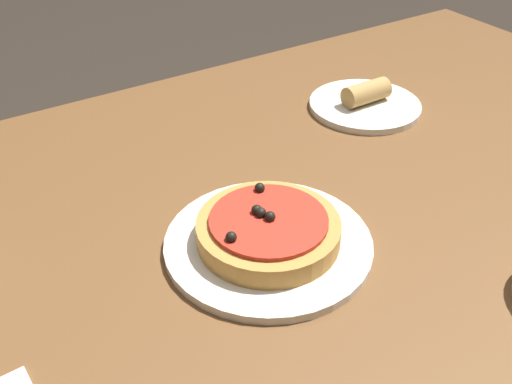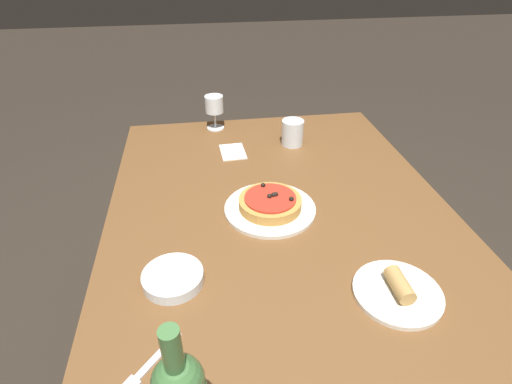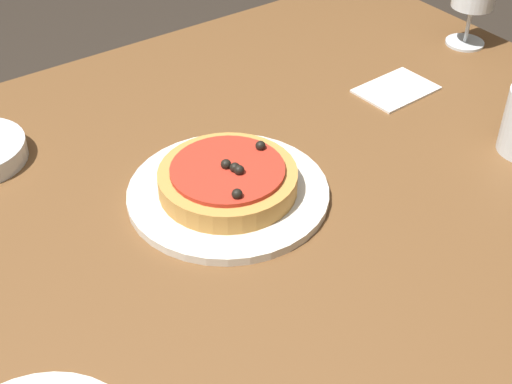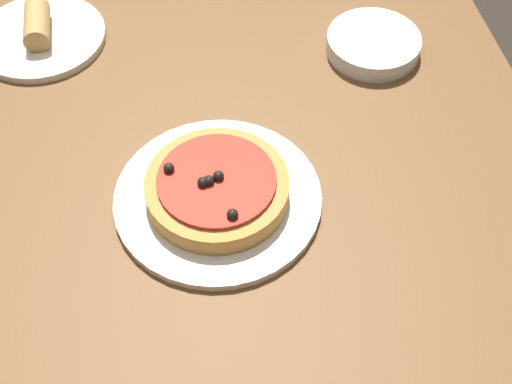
{
  "view_description": "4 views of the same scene",
  "coord_description": "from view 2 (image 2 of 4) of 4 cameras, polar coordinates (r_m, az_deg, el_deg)",
  "views": [
    {
      "loc": [
        0.45,
        0.53,
        1.28
      ],
      "look_at": [
        0.12,
        0.01,
        0.85
      ],
      "focal_mm": 42.0,
      "sensor_mm": 36.0,
      "label": 1
    },
    {
      "loc": [
        -0.83,
        0.22,
        1.48
      ],
      "look_at": [
        0.13,
        0.07,
        0.83
      ],
      "focal_mm": 28.0,
      "sensor_mm": 36.0,
      "label": 2
    },
    {
      "loc": [
        -0.29,
        -0.6,
        1.37
      ],
      "look_at": [
        0.13,
        -0.02,
        0.81
      ],
      "focal_mm": 50.0,
      "sensor_mm": 36.0,
      "label": 3
    },
    {
      "loc": [
        0.68,
        -0.01,
        1.52
      ],
      "look_at": [
        0.17,
        0.07,
        0.85
      ],
      "focal_mm": 50.0,
      "sensor_mm": 36.0,
      "label": 4
    }
  ],
  "objects": [
    {
      "name": "dining_table",
      "position": [
        1.16,
        4.58,
        -8.99
      ],
      "size": [
        1.6,
        1.02,
        0.77
      ],
      "color": "brown",
      "rests_on": "ground_plane"
    },
    {
      "name": "dinner_plate",
      "position": [
        1.19,
        2.01,
        -2.4
      ],
      "size": [
        0.27,
        0.27,
        0.01
      ],
      "color": "silver",
      "rests_on": "dining_table"
    },
    {
      "name": "pizza",
      "position": [
        1.18,
        2.04,
        -1.48
      ],
      "size": [
        0.19,
        0.19,
        0.05
      ],
      "color": "#BC843D",
      "rests_on": "dinner_plate"
    },
    {
      "name": "wine_glass",
      "position": [
        1.67,
        -5.99,
        12.16
      ],
      "size": [
        0.07,
        0.07,
        0.14
      ],
      "color": "silver",
      "rests_on": "dining_table"
    },
    {
      "name": "water_cup",
      "position": [
        1.55,
        5.24,
        8.45
      ],
      "size": [
        0.08,
        0.08,
        0.1
      ],
      "color": "silver",
      "rests_on": "dining_table"
    },
    {
      "name": "side_bowl",
      "position": [
        0.99,
        -11.77,
        -11.91
      ],
      "size": [
        0.15,
        0.15,
        0.03
      ],
      "color": "silver",
      "rests_on": "dining_table"
    },
    {
      "name": "fork",
      "position": [
        0.86,
        -15.56,
        -23.22
      ],
      "size": [
        0.14,
        0.13,
        0.0
      ],
      "rotation": [
        0.0,
        0.0,
        2.43
      ],
      "color": "silver",
      "rests_on": "dining_table"
    },
    {
      "name": "side_plate",
      "position": [
        1.0,
        19.59,
        -13.18
      ],
      "size": [
        0.2,
        0.2,
        0.05
      ],
      "color": "silver",
      "rests_on": "dining_table"
    },
    {
      "name": "paper_napkin",
      "position": [
        1.51,
        -3.34,
        5.76
      ],
      "size": [
        0.13,
        0.1,
        0.0
      ],
      "color": "silver",
      "rests_on": "dining_table"
    }
  ]
}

